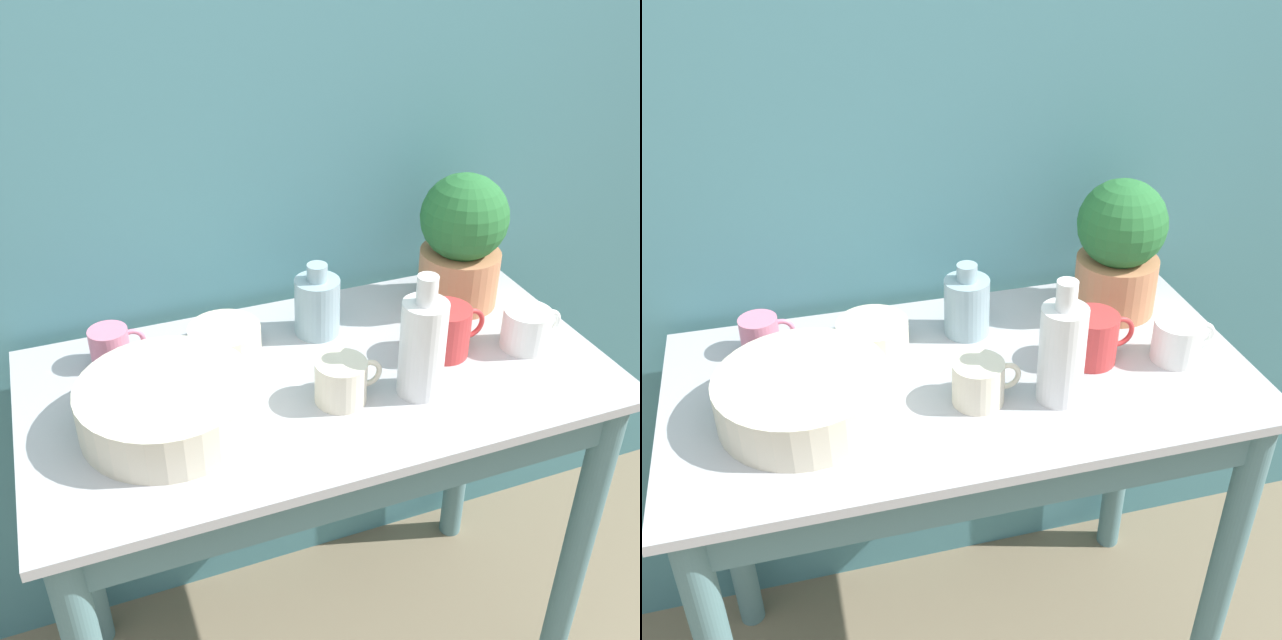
{
  "view_description": "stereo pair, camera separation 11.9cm",
  "coord_description": "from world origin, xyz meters",
  "views": [
    {
      "loc": [
        -0.41,
        -0.79,
        1.68
      ],
      "look_at": [
        0.0,
        0.29,
        0.97
      ],
      "focal_mm": 42.0,
      "sensor_mm": 36.0,
      "label": 1
    },
    {
      "loc": [
        -0.3,
        -0.82,
        1.68
      ],
      "look_at": [
        0.0,
        0.29,
        0.97
      ],
      "focal_mm": 42.0,
      "sensor_mm": 36.0,
      "label": 2
    }
  ],
  "objects": [
    {
      "name": "mug_pink",
      "position": [
        -0.36,
        0.46,
        0.89
      ],
      "size": [
        0.11,
        0.08,
        0.08
      ],
      "color": "pink",
      "rests_on": "counter_table"
    },
    {
      "name": "counter_table",
      "position": [
        0.0,
        0.27,
        0.65
      ],
      "size": [
        1.1,
        0.58,
        0.85
      ],
      "color": "slate",
      "rests_on": "ground_plane"
    },
    {
      "name": "potted_plant",
      "position": [
        0.38,
        0.44,
        1.0
      ],
      "size": [
        0.18,
        0.18,
        0.29
      ],
      "color": "tan",
      "rests_on": "counter_table"
    },
    {
      "name": "mug_white",
      "position": [
        0.42,
        0.23,
        0.89
      ],
      "size": [
        0.13,
        0.09,
        0.08
      ],
      "color": "white",
      "rests_on": "counter_table"
    },
    {
      "name": "mug_cream",
      "position": [
        0.01,
        0.2,
        0.89
      ],
      "size": [
        0.13,
        0.09,
        0.08
      ],
      "color": "beige",
      "rests_on": "counter_table"
    },
    {
      "name": "mug_red",
      "position": [
        0.26,
        0.27,
        0.9
      ],
      "size": [
        0.14,
        0.1,
        0.1
      ],
      "color": "#C63838",
      "rests_on": "counter_table"
    },
    {
      "name": "bottle_short",
      "position": [
        0.05,
        0.43,
        0.91
      ],
      "size": [
        0.09,
        0.09,
        0.15
      ],
      "color": "#93B2BC",
      "rests_on": "counter_table"
    },
    {
      "name": "bottle_tall",
      "position": [
        0.15,
        0.18,
        0.95
      ],
      "size": [
        0.08,
        0.08,
        0.24
      ],
      "color": "white",
      "rests_on": "counter_table"
    },
    {
      "name": "bowl_small_cream",
      "position": [
        -0.15,
        0.43,
        0.87
      ],
      "size": [
        0.14,
        0.14,
        0.05
      ],
      "color": "beige",
      "rests_on": "counter_table"
    },
    {
      "name": "bowl_wash_large",
      "position": [
        -0.3,
        0.24,
        0.89
      ],
      "size": [
        0.3,
        0.3,
        0.09
      ],
      "color": "beige",
      "rests_on": "counter_table"
    },
    {
      "name": "wall_back",
      "position": [
        0.0,
        0.63,
        1.2
      ],
      "size": [
        6.0,
        0.05,
        2.4
      ],
      "color": "teal",
      "rests_on": "ground_plane"
    }
  ]
}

